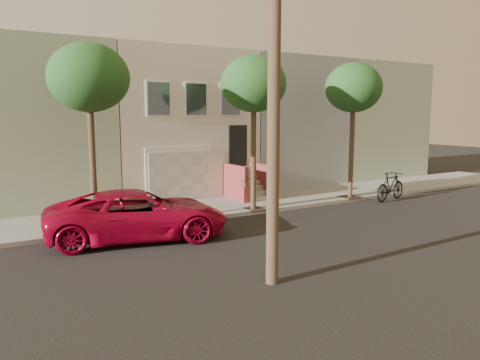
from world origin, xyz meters
TOP-DOWN VIEW (x-y plane):
  - ground at (0.00, 0.00)m, footprint 90.00×90.00m
  - sidewalk at (0.00, 5.35)m, footprint 40.00×3.70m
  - house_row at (0.00, 11.19)m, footprint 33.10×11.70m
  - tree_left at (-5.50, 3.90)m, footprint 2.70×2.57m
  - tree_mid at (1.00, 3.90)m, footprint 2.70×2.57m
  - tree_right at (6.50, 3.90)m, footprint 2.70×2.57m
  - pickup_truck at (-4.45, 2.39)m, footprint 6.34×3.98m
  - motorcycle at (7.99, 2.76)m, footprint 2.37×1.07m

SIDE VIEW (x-z plane):
  - ground at x=0.00m, z-range 0.00..0.00m
  - sidewalk at x=0.00m, z-range 0.00..0.15m
  - motorcycle at x=7.99m, z-range 0.00..1.38m
  - pickup_truck at x=-4.45m, z-range 0.00..1.63m
  - house_row at x=0.00m, z-range 0.14..7.14m
  - tree_left at x=-5.50m, z-range 2.11..8.41m
  - tree_mid at x=1.00m, z-range 2.11..8.41m
  - tree_right at x=6.50m, z-range 2.11..8.41m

